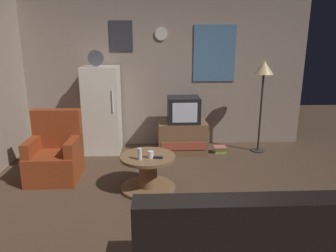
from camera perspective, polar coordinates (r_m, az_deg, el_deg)
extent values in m
plane|color=#4C3828|center=(3.87, 0.42, -14.33)|extent=(12.00, 12.00, 0.00)
cube|color=gray|center=(5.85, -0.79, 9.70)|extent=(5.20, 0.10, 2.71)
cube|color=teal|center=(5.86, 8.45, 12.90)|extent=(0.76, 0.02, 1.00)
cube|color=#333338|center=(5.79, -8.50, 15.86)|extent=(0.40, 0.02, 0.52)
cylinder|color=silver|center=(5.76, -1.26, 16.39)|extent=(0.22, 0.03, 0.22)
cube|color=silver|center=(5.61, -11.81, 2.90)|extent=(0.60, 0.60, 1.50)
cylinder|color=silver|center=(5.24, -10.07, 4.38)|extent=(0.02, 0.02, 0.36)
cylinder|color=#4C4C51|center=(5.42, -12.99, 11.94)|extent=(0.26, 0.04, 0.26)
cube|color=brown|center=(5.54, 2.62, -2.02)|extent=(0.84, 0.52, 0.55)
cube|color=#AD4733|center=(5.31, 2.87, -3.70)|extent=(0.76, 0.01, 0.13)
cube|color=black|center=(5.42, 2.83, 3.00)|extent=(0.54, 0.50, 0.44)
cube|color=silver|center=(5.17, 3.09, 2.42)|extent=(0.41, 0.01, 0.33)
cylinder|color=#332D28|center=(5.88, 15.97, -4.28)|extent=(0.24, 0.24, 0.02)
cylinder|color=#332D28|center=(5.70, 16.46, 2.29)|extent=(0.04, 0.04, 1.40)
cone|color=#F2D18C|center=(5.59, 17.06, 10.10)|extent=(0.32, 0.32, 0.22)
cylinder|color=brown|center=(4.27, -3.59, -11.08)|extent=(0.72, 0.72, 0.04)
cylinder|color=brown|center=(4.18, -3.64, -8.42)|extent=(0.24, 0.24, 0.43)
cylinder|color=brown|center=(4.10, -3.69, -5.66)|extent=(0.72, 0.72, 0.04)
cylinder|color=silver|center=(3.94, -5.14, -5.08)|extent=(0.05, 0.05, 0.15)
cylinder|color=silver|center=(4.00, -3.18, -5.21)|extent=(0.08, 0.08, 0.09)
cube|color=black|center=(3.99, -2.06, -5.72)|extent=(0.16, 0.07, 0.02)
cube|color=maroon|center=(4.76, -19.84, -6.81)|extent=(0.68, 0.68, 0.40)
cube|color=maroon|center=(4.84, -19.46, -0.39)|extent=(0.68, 0.16, 0.56)
cube|color=maroon|center=(4.75, -23.39, -3.35)|extent=(0.12, 0.60, 0.20)
cube|color=maroon|center=(4.58, -16.82, -3.40)|extent=(0.12, 0.60, 0.20)
cube|color=black|center=(2.29, 16.52, -18.29)|extent=(1.70, 0.20, 0.52)
cube|color=#7AA856|center=(5.65, 9.34, -4.70)|extent=(0.20, 0.16, 0.02)
cube|color=#C2813D|center=(5.64, 9.34, -4.49)|extent=(0.16, 0.15, 0.02)
cube|color=#70A87A|center=(5.63, 9.35, -4.28)|extent=(0.17, 0.12, 0.02)
cube|color=#93BA49|center=(5.63, 9.36, -4.05)|extent=(0.19, 0.15, 0.03)
cube|color=#B76D5F|center=(5.62, 9.38, -3.79)|extent=(0.21, 0.17, 0.03)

